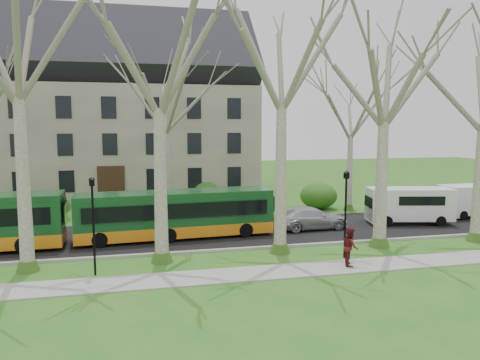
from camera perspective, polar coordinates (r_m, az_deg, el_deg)
name	(u,v)px	position (r m, az deg, el deg)	size (l,w,h in m)	color
ground	(223,260)	(23.45, -2.05, -9.69)	(120.00, 120.00, 0.00)	#286B1E
sidewalk	(234,275)	(21.11, -0.72, -11.50)	(70.00, 2.00, 0.06)	gray
road	(206,234)	(28.68, -4.17, -6.56)	(80.00, 8.00, 0.06)	black
curb	(218,250)	(24.85, -2.72, -8.57)	(80.00, 0.25, 0.14)	#A5A39E
building	(112,109)	(46.12, -15.38, 8.35)	(26.50, 12.20, 16.00)	gray
tree_row_verge	(222,117)	(22.78, -2.27, 7.66)	(49.00, 7.00, 14.00)	gray
tree_row_far	(174,134)	(33.21, -8.03, 5.63)	(33.00, 7.00, 12.00)	gray
lamp_row	(227,212)	(21.89, -1.57, -3.96)	(36.22, 0.22, 4.30)	black
hedges	(128,199)	(36.52, -13.53, -2.27)	(30.60, 8.60, 2.00)	#1F5819
bus_follow	(176,214)	(27.53, -7.84, -4.11)	(11.27, 2.35, 2.82)	#13451E
sedan	(311,218)	(30.01, 8.62, -4.59)	(1.96, 4.83, 1.40)	#B7B8BD
van_a	(409,206)	(33.15, 19.95, -2.98)	(5.44, 1.98, 2.37)	white
van_b	(476,201)	(37.45, 26.81, -2.29)	(5.24, 1.90, 2.29)	white
pedestrian_b	(350,247)	(22.75, 13.31, -7.90)	(0.87, 0.68, 1.79)	#581418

